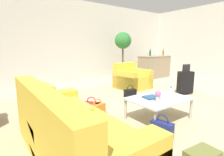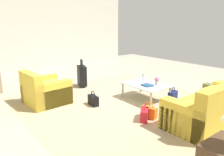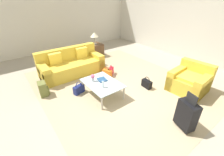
% 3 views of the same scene
% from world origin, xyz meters
% --- Properties ---
extents(ground_plane, '(12.00, 12.00, 0.00)m').
position_xyz_m(ground_plane, '(0.00, 0.00, 0.00)').
color(ground_plane, '#A89E89').
extents(wall_back, '(10.24, 0.12, 3.10)m').
position_xyz_m(wall_back, '(0.00, 4.06, 1.55)').
color(wall_back, beige).
rests_on(wall_back, ground).
extents(area_rug, '(5.20, 4.40, 0.01)m').
position_xyz_m(area_rug, '(-0.60, 0.20, 0.00)').
color(area_rug, tan).
rests_on(area_rug, ground).
extents(couch, '(0.90, 2.12, 0.88)m').
position_xyz_m(couch, '(-2.19, -0.60, 0.30)').
color(couch, gold).
rests_on(couch, ground).
extents(armchair, '(0.99, 0.98, 0.81)m').
position_xyz_m(armchair, '(0.90, 1.67, 0.29)').
color(armchair, gold).
rests_on(armchair, ground).
extents(coffee_table, '(1.09, 0.79, 0.41)m').
position_xyz_m(coffee_table, '(-0.40, -0.50, 0.36)').
color(coffee_table, silver).
rests_on(coffee_table, ground).
extents(water_bottle, '(0.06, 0.06, 0.20)m').
position_xyz_m(water_bottle, '(-0.20, -0.60, 0.50)').
color(water_bottle, silver).
rests_on(water_bottle, coffee_table).
extents(coffee_table_book, '(0.28, 0.25, 0.03)m').
position_xyz_m(coffee_table_book, '(-0.52, -0.42, 0.42)').
color(coffee_table_book, navy).
rests_on(coffee_table_book, coffee_table).
extents(flower_vase, '(0.11, 0.11, 0.21)m').
position_xyz_m(flower_vase, '(-0.62, -0.65, 0.53)').
color(flower_vase, '#B2B7BC').
rests_on(flower_vase, coffee_table).
extents(bar_console, '(1.47, 0.66, 0.95)m').
position_xyz_m(bar_console, '(3.10, 2.60, 0.49)').
color(bar_console, '#937F60').
rests_on(bar_console, ground).
extents(wine_glass_leftmost, '(0.08, 0.08, 0.15)m').
position_xyz_m(wine_glass_leftmost, '(2.60, 2.60, 1.06)').
color(wine_glass_leftmost, silver).
rests_on(wine_glass_leftmost, bar_console).
extents(wine_glass_left_of_centre, '(0.08, 0.08, 0.15)m').
position_xyz_m(wine_glass_left_of_centre, '(3.60, 2.56, 1.06)').
color(wine_glass_left_of_centre, silver).
rests_on(wine_glass_left_of_centre, bar_console).
extents(wine_bottle_green, '(0.07, 0.07, 0.30)m').
position_xyz_m(wine_bottle_green, '(2.66, 2.48, 1.07)').
color(wine_bottle_green, '#194C23').
rests_on(wine_bottle_green, bar_console).
extents(wine_bottle_clear, '(0.07, 0.07, 0.30)m').
position_xyz_m(wine_bottle_clear, '(3.10, 2.48, 1.07)').
color(wine_bottle_clear, silver).
rests_on(wine_bottle_clear, bar_console).
extents(wine_bottle_amber, '(0.07, 0.07, 0.30)m').
position_xyz_m(wine_bottle_amber, '(3.51, 2.48, 1.07)').
color(wine_bottle_amber, brown).
rests_on(wine_bottle_amber, bar_console).
extents(suitcase_black, '(0.45, 0.33, 0.85)m').
position_xyz_m(suitcase_black, '(1.60, 0.20, 0.36)').
color(suitcase_black, black).
rests_on(suitcase_black, ground).
extents(handbag_orange, '(0.35, 0.22, 0.36)m').
position_xyz_m(handbag_orange, '(-1.24, 0.27, 0.13)').
color(handbag_orange, orange).
rests_on(handbag_orange, ground).
extents(handbag_navy, '(0.21, 0.34, 0.36)m').
position_xyz_m(handbag_navy, '(-0.89, -0.97, 0.13)').
color(handbag_navy, navy).
rests_on(handbag_navy, ground).
extents(handbag_red, '(0.31, 0.34, 0.36)m').
position_xyz_m(handbag_red, '(-1.27, 0.44, 0.13)').
color(handbag_red, red).
rests_on(handbag_red, ground).
extents(handbag_black, '(0.33, 0.17, 0.36)m').
position_xyz_m(handbag_black, '(0.07, 0.79, 0.13)').
color(handbag_black, black).
rests_on(handbag_black, ground).
extents(potted_ficus, '(0.68, 0.68, 1.93)m').
position_xyz_m(potted_ficus, '(1.80, 3.20, 1.35)').
color(potted_ficus, '#84664C').
rests_on(potted_ficus, ground).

